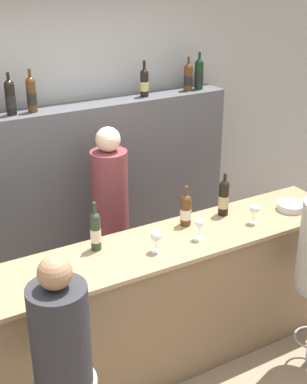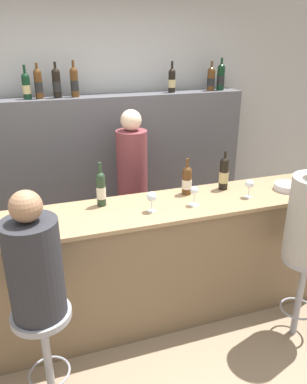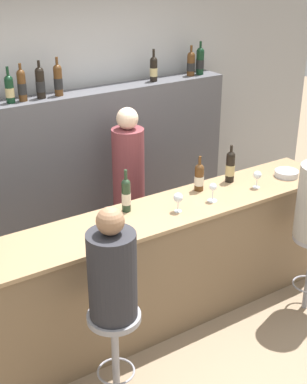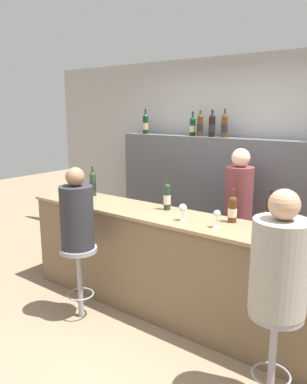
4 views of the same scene
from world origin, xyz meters
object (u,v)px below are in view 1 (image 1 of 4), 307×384
Objects in this scene: wine_glass_1 at (199,225)px; guest_seated_left at (60,331)px; wine_bottle_counter_1 at (96,231)px; wine_bottle_counter_3 at (224,197)px; wine_bottle_counter_2 at (186,210)px; wine_bottle_backbar_3 at (10,97)px; bartender at (111,226)px; wine_bottle_backbar_7 at (199,74)px; wine_bottle_backbar_5 at (144,82)px; wine_glass_2 at (254,210)px; wine_bottle_backbar_4 at (31,94)px; wine_bottle_backbar_6 at (188,77)px; metal_bowl at (291,206)px; wine_glass_0 at (156,236)px.

wine_glass_1 is 1.27m from guest_seated_left.
wine_bottle_counter_3 is (1.02, 0.00, 0.00)m from wine_bottle_counter_1.
wine_bottle_counter_2 is at bearing 0.00° from wine_bottle_counter_1.
guest_seated_left is at bearing -157.60° from wine_glass_1.
wine_bottle_backbar_3 reaches higher than bartender.
wine_bottle_backbar_7 is 1.60m from bartender.
wine_glass_2 is at bearing -84.76° from wine_bottle_backbar_5.
wine_bottle_backbar_7 reaches higher than wine_bottle_backbar_5.
wine_bottle_backbar_3 is 2.04m from guest_seated_left.
wine_bottle_backbar_4 reaches higher than bartender.
wine_bottle_backbar_6 is at bearing 69.82° from wine_bottle_counter_3.
wine_glass_2 is at bearing 16.39° from guest_seated_left.
wine_bottle_backbar_3 reaches higher than wine_glass_1.
wine_bottle_backbar_4 is 2.15m from metal_bowl.
wine_glass_2 is 1.71m from guest_seated_left.
wine_bottle_backbar_4 reaches higher than wine_bottle_backbar_6.
wine_bottle_backbar_7 reaches higher than wine_bottle_backbar_3.
wine_bottle_counter_3 is 1.06× the size of wine_bottle_backbar_5.
wine_bottle_backbar_7 reaches higher than wine_bottle_counter_3.
wine_bottle_counter_3 is at bearing -115.03° from wine_bottle_backbar_7.
wine_bottle_counter_2 is at bearing 167.20° from metal_bowl.
wine_bottle_counter_2 is at bearing 81.07° from wine_glass_1.
wine_bottle_counter_3 is 0.21× the size of bartender.
wine_bottle_backbar_7 is (1.71, 0.00, 0.00)m from wine_bottle_backbar_3.
wine_glass_2 is 0.20× the size of guest_seated_left.
wine_bottle_counter_2 reaches higher than metal_bowl.
wine_bottle_counter_3 is 1.01× the size of wine_bottle_backbar_3.
wine_glass_1 is at bearing 180.00° from wine_glass_2.
metal_bowl is (0.51, -1.34, -0.73)m from wine_bottle_backbar_5.
wine_glass_1 is 1.02m from bartender.
wine_glass_0 is (-1.12, -1.38, -0.65)m from wine_bottle_backbar_6.
wine_bottle_backbar_6 is 2.80m from guest_seated_left.
bartender is at bearing 126.73° from wine_glass_2.
wine_glass_2 is (0.13, -1.38, -0.65)m from wine_bottle_backbar_5.
wine_bottle_counter_1 is at bearing -141.38° from wine_bottle_backbar_6.
wine_glass_0 is at bearing -131.97° from wine_bottle_backbar_7.
wine_glass_2 is at bearing 0.00° from wine_glass_1.
bartender is at bearing 58.36° from wine_bottle_counter_1.
wine_glass_0 is 0.10× the size of bartender.
wine_bottle_counter_2 is (0.69, 0.00, -0.02)m from wine_bottle_counter_1.
wine_glass_2 is at bearing -103.06° from wine_bottle_backbar_6.
bartender is (-1.12, -0.45, -1.04)m from wine_bottle_backbar_7.
wine_bottle_backbar_7 is (1.55, -0.00, -0.00)m from wine_bottle_backbar_4.
wine_bottle_backbar_5 reaches higher than wine_bottle_backbar_6.
wine_bottle_backbar_7 is at bearing -0.00° from wine_bottle_backbar_5.
wine_bottle_backbar_3 is at bearing 142.61° from bartender.
wine_bottle_counter_1 is at bearing -82.44° from wine_bottle_backbar_3.
wine_bottle_backbar_5 is (1.15, 0.00, -0.02)m from wine_bottle_backbar_3.
wine_bottle_counter_2 is 0.89× the size of wine_bottle_backbar_4.
wine_bottle_counter_2 is 1.57m from wine_bottle_backbar_3.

